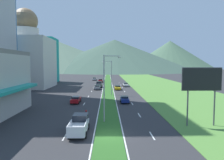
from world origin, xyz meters
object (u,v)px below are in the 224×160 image
(car_1, at_px, (126,85))
(pickup_truck_0, at_px, (79,125))
(street_lamp_mid, at_px, (110,75))
(billboard_roadside, at_px, (202,82))
(car_0, at_px, (76,99))
(pickup_truck_1, at_px, (99,84))
(car_3, at_px, (125,99))
(car_7, at_px, (100,81))
(car_5, at_px, (118,88))
(car_6, at_px, (94,79))
(street_lamp_near, at_px, (106,84))
(car_4, at_px, (97,87))
(motorcycle_rider, at_px, (86,117))

(car_1, xyz_separation_m, pickup_truck_0, (-10.22, -52.62, 0.25))
(street_lamp_mid, height_order, billboard_roadside, street_lamp_mid)
(car_0, relative_size, pickup_truck_1, 0.87)
(street_lamp_mid, height_order, car_3, street_lamp_mid)
(car_0, bearing_deg, car_7, -4.13)
(car_5, bearing_deg, street_lamp_mid, -12.48)
(car_1, relative_size, pickup_truck_0, 0.88)
(street_lamp_mid, height_order, car_6, street_lamp_mid)
(street_lamp_near, height_order, car_7, street_lamp_near)
(car_4, height_order, car_5, car_4)
(car_4, relative_size, pickup_truck_1, 0.76)
(car_4, xyz_separation_m, car_7, (0.17, 26.65, 0.03))
(car_1, bearing_deg, car_3, -5.30)
(car_3, distance_m, pickup_truck_0, 20.99)
(car_0, xyz_separation_m, car_6, (0.07, 62.47, 0.01))
(car_7, bearing_deg, street_lamp_near, -177.34)
(billboard_roadside, xyz_separation_m, car_6, (-19.43, 79.80, -5.26))
(street_lamp_mid, xyz_separation_m, car_0, (-7.66, -11.66, -4.57))
(car_1, distance_m, car_3, 33.03)
(motorcycle_rider, bearing_deg, car_4, 0.49)
(car_0, distance_m, car_6, 62.47)
(car_3, xyz_separation_m, car_4, (-7.13, 23.44, 0.02))
(car_6, xyz_separation_m, motorcycle_rider, (3.72, -77.62, -0.02))
(car_4, height_order, pickup_truck_0, pickup_truck_0)
(street_lamp_mid, height_order, car_5, street_lamp_mid)
(billboard_roadside, relative_size, pickup_truck_0, 1.47)
(street_lamp_mid, bearing_deg, motorcycle_rider, -98.22)
(car_0, height_order, motorcycle_rider, motorcycle_rider)
(billboard_roadside, xyz_separation_m, car_5, (-9.33, 40.33, -5.29))
(car_1, bearing_deg, billboard_roadside, 6.66)
(car_5, bearing_deg, car_6, -165.64)
(car_0, distance_m, car_1, 35.62)
(car_6, distance_m, motorcycle_rider, 77.71)
(street_lamp_mid, height_order, car_7, street_lamp_mid)
(street_lamp_mid, relative_size, pickup_truck_0, 1.72)
(car_3, height_order, car_4, car_4)
(car_6, height_order, car_7, car_7)
(street_lamp_near, relative_size, car_1, 2.04)
(car_7, xyz_separation_m, motorcycle_rider, (0.16, -65.25, -0.06))
(car_6, bearing_deg, car_3, -170.44)
(car_7, bearing_deg, car_5, -166.41)
(street_lamp_mid, distance_m, car_1, 22.54)
(car_5, bearing_deg, billboard_roadside, 13.03)
(car_7, height_order, pickup_truck_0, pickup_truck_0)
(car_5, xyz_separation_m, car_6, (-10.10, 39.47, 0.03))
(street_lamp_near, height_order, motorcycle_rider, street_lamp_near)
(car_1, height_order, car_5, car_5)
(street_lamp_mid, distance_m, pickup_truck_1, 20.00)
(street_lamp_near, bearing_deg, motorcycle_rider, -176.91)
(car_7, xyz_separation_m, pickup_truck_0, (-0.21, -69.82, 0.18))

